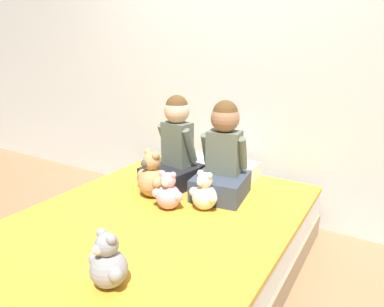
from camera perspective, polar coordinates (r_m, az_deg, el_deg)
ground_plane at (r=2.26m, az=-5.65°, el=-19.19°), size 14.00×14.00×0.00m
wall_behind_bed at (r=2.80m, az=7.92°, el=15.22°), size 8.00×0.06×2.50m
bed at (r=2.15m, az=-5.81°, el=-15.03°), size 1.51×1.97×0.39m
child_on_left at (r=2.43m, az=-2.88°, el=0.56°), size 0.38×0.42×0.64m
child_on_right at (r=2.25m, az=5.17°, el=-0.63°), size 0.37×0.40×0.63m
teddy_bear_held_by_left_child at (r=2.27m, az=-6.62°, el=-3.92°), size 0.25×0.20×0.32m
teddy_bear_held_by_right_child at (r=2.09m, az=2.08°, el=-6.64°), size 0.20×0.15×0.25m
teddy_bear_between_children at (r=2.10m, az=-4.01°, el=-6.58°), size 0.20×0.15×0.24m
teddy_bear_at_foot_of_bed at (r=1.51m, az=-13.83°, el=-17.35°), size 0.21×0.16×0.25m
pillow_at_headboard at (r=2.65m, az=4.34°, el=-2.53°), size 0.57×0.32×0.11m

